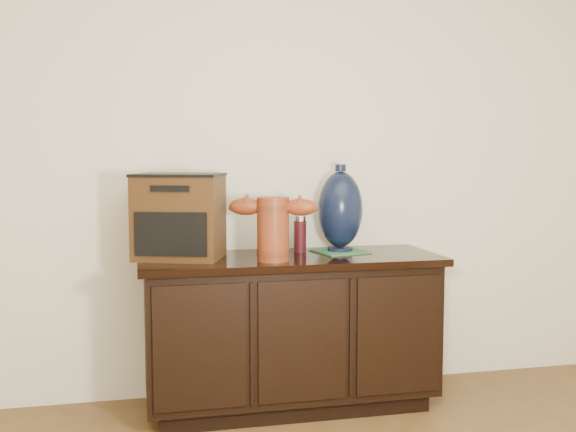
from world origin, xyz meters
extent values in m
plane|color=white|center=(0.00, 2.50, 1.30)|extent=(4.50, 0.00, 4.50)
cube|color=black|center=(0.00, 2.23, 0.04)|extent=(1.29, 0.45, 0.08)
cube|color=black|center=(0.00, 2.23, 0.40)|extent=(1.40, 0.50, 0.64)
cube|color=black|center=(0.00, 2.23, 0.74)|extent=(1.46, 0.56, 0.03)
cube|color=black|center=(-0.47, 1.97, 0.40)|extent=(0.41, 0.01, 0.56)
cube|color=black|center=(0.00, 1.97, 0.40)|extent=(0.41, 0.01, 0.56)
cube|color=black|center=(0.47, 1.97, 0.40)|extent=(0.41, 0.01, 0.56)
cylinder|color=brown|center=(-0.11, 2.09, 0.90)|extent=(0.19, 0.19, 0.30)
cylinder|color=#3A130B|center=(-0.11, 2.09, 0.79)|extent=(0.20, 0.20, 0.03)
cylinder|color=#3A130B|center=(-0.11, 2.09, 1.00)|extent=(0.20, 0.20, 0.03)
ellipsoid|color=brown|center=(-0.23, 2.14, 1.01)|extent=(0.17, 0.13, 0.08)
ellipsoid|color=brown|center=(0.01, 2.05, 1.01)|extent=(0.17, 0.13, 0.08)
cube|color=#3F250F|center=(-0.53, 2.28, 0.95)|extent=(0.47, 0.42, 0.39)
cube|color=black|center=(-0.58, 2.13, 0.89)|extent=(0.32, 0.11, 0.20)
cube|color=black|center=(-0.53, 2.28, 1.15)|extent=(0.48, 0.43, 0.01)
cube|color=#316D3B|center=(0.28, 2.30, 0.76)|extent=(0.28, 0.28, 0.01)
cylinder|color=black|center=(0.28, 2.30, 0.77)|extent=(0.13, 0.13, 0.02)
ellipsoid|color=black|center=(0.28, 2.30, 0.97)|extent=(0.27, 0.27, 0.38)
cylinder|color=black|center=(0.28, 2.30, 1.18)|extent=(0.05, 0.05, 0.04)
cylinder|color=#570F17|center=(0.08, 2.35, 0.83)|extent=(0.06, 0.06, 0.16)
cylinder|color=silver|center=(0.08, 2.35, 0.93)|extent=(0.06, 0.06, 0.03)
camera|label=1|loc=(-0.73, -0.94, 1.25)|focal=42.00mm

